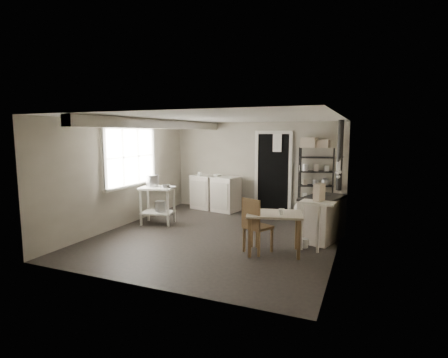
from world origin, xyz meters
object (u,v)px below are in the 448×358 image
at_px(base_cabinets, 215,192).
at_px(flour_sack, 302,210).
at_px(stockpot, 152,182).
at_px(shelf_rack, 316,178).
at_px(chair, 258,224).
at_px(work_table, 274,231).
at_px(stove, 322,217).
at_px(prep_table, 158,206).

distance_m(base_cabinets, flour_sack, 2.35).
bearing_deg(stockpot, shelf_rack, 30.30).
relative_size(base_cabinets, shelf_rack, 0.81).
height_order(base_cabinets, chair, chair).
bearing_deg(work_table, shelf_rack, 84.73).
bearing_deg(chair, shelf_rack, 103.99).
bearing_deg(work_table, base_cabinets, 130.10).
bearing_deg(shelf_rack, work_table, -112.98).
xyz_separation_m(stove, work_table, (-0.65, -1.13, -0.06)).
bearing_deg(shelf_rack, base_cabinets, 165.08).
height_order(prep_table, shelf_rack, shelf_rack).
bearing_deg(stove, base_cabinets, 167.24).
bearing_deg(prep_table, base_cabinets, 72.48).
height_order(stove, work_table, stove).
xyz_separation_m(stockpot, shelf_rack, (3.30, 1.93, 0.01)).
bearing_deg(stove, chair, -111.99).
xyz_separation_m(prep_table, flour_sack, (2.91, 1.59, -0.16)).
relative_size(prep_table, base_cabinets, 0.61).
height_order(shelf_rack, stove, shelf_rack).
xyz_separation_m(prep_table, chair, (2.62, -0.94, 0.08)).
bearing_deg(flour_sack, chair, -96.51).
xyz_separation_m(shelf_rack, flour_sack, (-0.24, -0.39, -0.71)).
xyz_separation_m(work_table, flour_sack, (0.02, 2.48, -0.14)).
relative_size(prep_table, chair, 0.88).
xyz_separation_m(base_cabinets, stove, (2.95, -1.61, -0.02)).
bearing_deg(stove, shelf_rack, 118.32).
height_order(prep_table, work_table, prep_table).
xyz_separation_m(base_cabinets, work_table, (2.31, -2.74, -0.08)).
xyz_separation_m(stockpot, work_table, (3.04, -0.93, -0.56)).
distance_m(stockpot, base_cabinets, 2.01).
bearing_deg(stove, stockpot, -161.12).
height_order(shelf_rack, work_table, shelf_rack).
distance_m(prep_table, flour_sack, 3.32).
distance_m(stockpot, work_table, 3.23).
distance_m(shelf_rack, flour_sack, 0.84).
relative_size(work_table, flour_sack, 2.05).
bearing_deg(prep_table, work_table, -17.10).
distance_m(shelf_rack, stove, 1.85).
bearing_deg(stockpot, chair, -19.49).
relative_size(stove, chair, 1.11).
distance_m(stockpot, chair, 2.98).
distance_m(stockpot, shelf_rack, 3.83).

